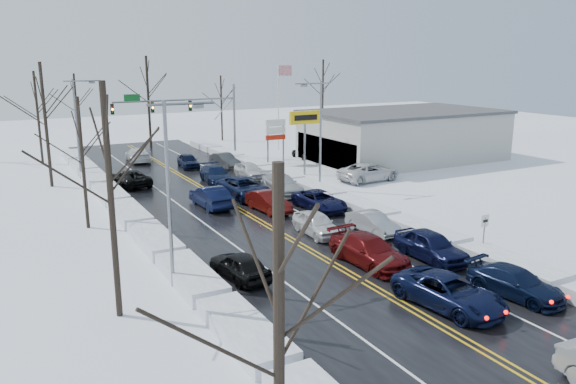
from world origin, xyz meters
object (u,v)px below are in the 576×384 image
flagpole (280,100)px  oncoming_car_0 (211,207)px  tires_plus_sign (305,122)px  dealership_building (403,135)px  traffic_signal_mast (190,109)px

flagpole → oncoming_car_0: flagpole is taller
tires_plus_sign → dealership_building: 13.82m
traffic_signal_mast → flagpole: flagpole is taller
oncoming_car_0 → traffic_signal_mast: bearing=-106.4°
flagpole → oncoming_car_0: (-16.76, -20.93, -5.93)m
flagpole → dealership_building: 15.24m
tires_plus_sign → oncoming_car_0: 14.80m
flagpole → oncoming_car_0: 27.46m
tires_plus_sign → flagpole: 14.79m
tires_plus_sign → dealership_building: tires_plus_sign is taller
traffic_signal_mast → oncoming_car_0: traffic_signal_mast is taller
flagpole → tires_plus_sign: bearing=-108.4°
traffic_signal_mast → tires_plus_sign: bearing=-59.5°
traffic_signal_mast → dealership_building: 23.01m
traffic_signal_mast → flagpole: (11.72, 2.01, 0.45)m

